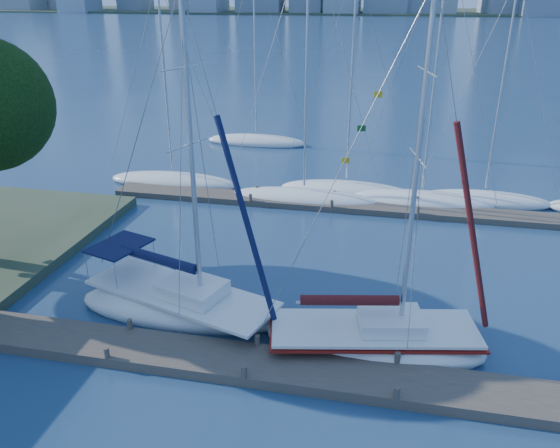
# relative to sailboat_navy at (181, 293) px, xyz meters

# --- Properties ---
(ground) EXTENTS (700.00, 700.00, 0.00)m
(ground) POSITION_rel_sailboat_navy_xyz_m (3.70, -2.90, -0.98)
(ground) COLOR navy
(ground) RESTS_ON ground
(near_dock) EXTENTS (26.00, 2.00, 0.40)m
(near_dock) POSITION_rel_sailboat_navy_xyz_m (3.70, -2.90, -0.78)
(near_dock) COLOR #473E34
(near_dock) RESTS_ON ground
(far_dock) EXTENTS (30.00, 1.80, 0.36)m
(far_dock) POSITION_rel_sailboat_navy_xyz_m (5.70, 13.10, -0.80)
(far_dock) COLOR #473E34
(far_dock) RESTS_ON ground
(far_shore) EXTENTS (800.00, 100.00, 1.50)m
(far_shore) POSITION_rel_sailboat_navy_xyz_m (3.70, 317.10, -0.98)
(far_shore) COLOR #38472D
(far_shore) RESTS_ON ground
(sailboat_navy) EXTENTS (9.24, 5.40, 13.06)m
(sailboat_navy) POSITION_rel_sailboat_navy_xyz_m (0.00, 0.00, 0.00)
(sailboat_navy) COLOR white
(sailboat_navy) RESTS_ON ground
(sailboat_maroon) EXTENTS (8.45, 4.18, 13.19)m
(sailboat_maroon) POSITION_rel_sailboat_navy_xyz_m (7.85, -0.81, 0.07)
(sailboat_maroon) COLOR white
(sailboat_maroon) RESTS_ON ground
(bg_boat_0) EXTENTS (8.97, 2.47, 13.30)m
(bg_boat_0) POSITION_rel_sailboat_navy_xyz_m (-6.47, 15.06, -0.70)
(bg_boat_0) COLOR white
(bg_boat_0) RESTS_ON ground
(bg_boat_1) EXTENTS (9.69, 4.51, 15.86)m
(bg_boat_1) POSITION_rel_sailboat_navy_xyz_m (2.80, 13.66, -0.69)
(bg_boat_1) COLOR white
(bg_boat_1) RESTS_ON ground
(bg_boat_2) EXTENTS (8.60, 2.57, 13.99)m
(bg_boat_2) POSITION_rel_sailboat_navy_xyz_m (5.23, 15.69, -0.70)
(bg_boat_2) COLOR white
(bg_boat_2) RESTS_ON ground
(bg_boat_3) EXTENTS (9.12, 5.70, 15.36)m
(bg_boat_3) POSITION_rel_sailboat_navy_xyz_m (9.99, 14.64, -0.68)
(bg_boat_3) COLOR white
(bg_boat_3) RESTS_ON ground
(bg_boat_4) EXTENTS (8.38, 3.79, 13.43)m
(bg_boat_4) POSITION_rel_sailboat_navy_xyz_m (13.82, 15.72, -0.72)
(bg_boat_4) COLOR white
(bg_boat_4) RESTS_ON ground
(bg_boat_6) EXTENTS (8.88, 3.58, 14.66)m
(bg_boat_6) POSITION_rel_sailboat_navy_xyz_m (-3.51, 26.52, -0.69)
(bg_boat_6) COLOR white
(bg_boat_6) RESTS_ON ground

